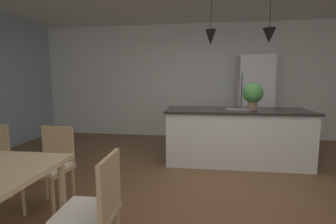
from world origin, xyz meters
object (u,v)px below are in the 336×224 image
object	(u,v)px
potted_plant_on_island	(253,94)
chair_kitchen_end	(92,210)
chair_far_right	(51,165)
refrigerator	(254,99)
kitchen_island	(236,136)

from	to	relation	value
potted_plant_on_island	chair_kitchen_end	bearing A→B (deg)	-121.65
chair_far_right	refrigerator	world-z (taller)	refrigerator
refrigerator	chair_far_right	bearing A→B (deg)	-130.47
kitchen_island	potted_plant_on_island	size ratio (longest dim) A/B	5.29
chair_far_right	refrigerator	distance (m)	4.27
chair_kitchen_end	chair_far_right	xyz separation A→B (m)	(-0.84, 0.82, 0.00)
chair_kitchen_end	chair_far_right	world-z (taller)	same
refrigerator	chair_kitchen_end	bearing A→B (deg)	-115.26
chair_far_right	kitchen_island	distance (m)	2.79
chair_far_right	potted_plant_on_island	size ratio (longest dim) A/B	2.00
chair_kitchen_end	refrigerator	xyz separation A→B (m)	(1.91, 4.05, 0.48)
chair_far_right	refrigerator	size ratio (longest dim) A/B	0.45
refrigerator	potted_plant_on_island	xyz separation A→B (m)	(-0.33, -1.48, 0.20)
chair_kitchen_end	potted_plant_on_island	world-z (taller)	potted_plant_on_island
chair_far_right	potted_plant_on_island	distance (m)	3.06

